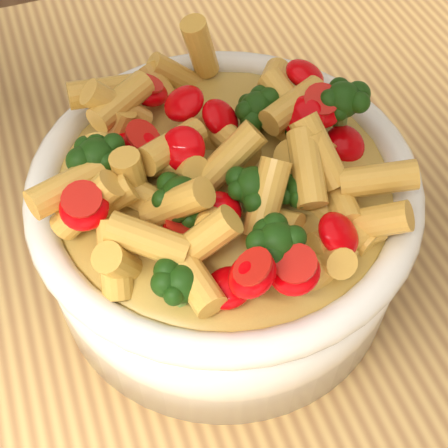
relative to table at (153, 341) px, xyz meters
name	(u,v)px	position (x,y,z in m)	size (l,w,h in m)	color
table	(153,341)	(0.00, 0.00, 0.00)	(1.20, 0.80, 0.90)	tan
serving_bowl	(224,223)	(0.07, -0.01, 0.16)	(0.26, 0.26, 0.11)	white
pasta_salad	(224,156)	(0.07, -0.01, 0.23)	(0.21, 0.21, 0.05)	#FFC050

